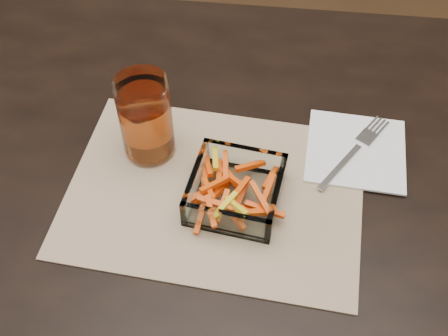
# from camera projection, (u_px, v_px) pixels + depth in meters

# --- Properties ---
(dining_table) EXTENTS (1.60, 0.90, 0.75)m
(dining_table) POSITION_uv_depth(u_px,v_px,m) (297.00, 210.00, 0.95)
(dining_table) COLOR black
(dining_table) RESTS_ON ground
(placemat) EXTENTS (0.47, 0.36, 0.00)m
(placemat) POSITION_uv_depth(u_px,v_px,m) (215.00, 191.00, 0.87)
(placemat) COLOR tan
(placemat) RESTS_ON dining_table
(glass_bowl) EXTENTS (0.15, 0.15, 0.05)m
(glass_bowl) POSITION_uv_depth(u_px,v_px,m) (236.00, 191.00, 0.84)
(glass_bowl) COLOR white
(glass_bowl) RESTS_ON placemat
(tumbler) EXTENTS (0.08, 0.08, 0.15)m
(tumbler) POSITION_uv_depth(u_px,v_px,m) (146.00, 121.00, 0.87)
(tumbler) COLOR white
(tumbler) RESTS_ON placemat
(napkin) EXTENTS (0.17, 0.17, 0.00)m
(napkin) POSITION_uv_depth(u_px,v_px,m) (356.00, 150.00, 0.92)
(napkin) COLOR white
(napkin) RESTS_ON placemat
(fork) EXTENTS (0.12, 0.17, 0.00)m
(fork) POSITION_uv_depth(u_px,v_px,m) (355.00, 150.00, 0.91)
(fork) COLOR silver
(fork) RESTS_ON napkin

